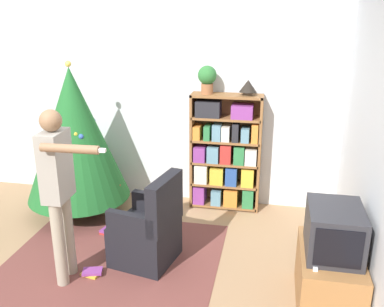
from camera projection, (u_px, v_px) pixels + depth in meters
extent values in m
plane|color=#9E7A56|center=(109.00, 301.00, 3.70)|extent=(14.00, 14.00, 0.00)
cube|color=silver|center=(170.00, 100.00, 5.38)|extent=(8.00, 0.10, 2.60)
cube|color=brown|center=(108.00, 268.00, 4.16)|extent=(2.10, 2.13, 0.01)
cube|color=brown|center=(193.00, 150.00, 5.32)|extent=(0.03, 0.27, 1.44)
cube|color=brown|center=(260.00, 155.00, 5.17)|extent=(0.03, 0.27, 1.44)
cube|color=brown|center=(227.00, 96.00, 5.01)|extent=(0.85, 0.27, 0.03)
cube|color=brown|center=(227.00, 149.00, 5.36)|extent=(0.85, 0.01, 1.44)
cube|color=brown|center=(224.00, 204.00, 5.46)|extent=(0.82, 0.27, 0.03)
cube|color=#843889|center=(200.00, 193.00, 5.46)|extent=(0.14, 0.23, 0.23)
cube|color=#5B899E|center=(217.00, 196.00, 5.43)|extent=(0.12, 0.24, 0.19)
cube|color=orange|center=(231.00, 197.00, 5.38)|extent=(0.17, 0.20, 0.21)
cube|color=#2D7A42|center=(248.00, 196.00, 5.35)|extent=(0.13, 0.25, 0.24)
cube|color=brown|center=(225.00, 183.00, 5.37)|extent=(0.82, 0.27, 0.03)
cube|color=beige|center=(202.00, 173.00, 5.35)|extent=(0.16, 0.19, 0.24)
cube|color=gold|center=(217.00, 174.00, 5.33)|extent=(0.16, 0.23, 0.21)
cube|color=#284C93|center=(232.00, 175.00, 5.30)|extent=(0.14, 0.24, 0.23)
cube|color=gold|center=(248.00, 176.00, 5.25)|extent=(0.15, 0.21, 0.23)
cube|color=brown|center=(225.00, 162.00, 5.28)|extent=(0.82, 0.27, 0.03)
cube|color=#843889|center=(200.00, 153.00, 5.27)|extent=(0.14, 0.20, 0.18)
cube|color=#5B899E|center=(214.00, 153.00, 5.25)|extent=(0.14, 0.21, 0.20)
cube|color=#B22D28|center=(226.00, 153.00, 5.22)|extent=(0.13, 0.23, 0.23)
cube|color=#2D7A42|center=(240.00, 154.00, 5.20)|extent=(0.12, 0.24, 0.22)
cube|color=beige|center=(251.00, 156.00, 5.18)|extent=(0.14, 0.25, 0.20)
cube|color=brown|center=(226.00, 140.00, 5.19)|extent=(0.82, 0.27, 0.03)
cube|color=orange|center=(198.00, 132.00, 5.20)|extent=(0.09, 0.21, 0.16)
cube|color=#2D7A42|center=(208.00, 132.00, 5.18)|extent=(0.07, 0.23, 0.17)
cube|color=#5B899E|center=(217.00, 132.00, 5.16)|extent=(0.10, 0.23, 0.19)
cube|color=beige|center=(226.00, 132.00, 5.15)|extent=(0.10, 0.25, 0.18)
cube|color=#232328|center=(236.00, 132.00, 5.10)|extent=(0.08, 0.20, 0.22)
cube|color=#5B899E|center=(245.00, 135.00, 5.08)|extent=(0.09, 0.20, 0.17)
cube|color=orange|center=(255.00, 132.00, 5.07)|extent=(0.08, 0.23, 0.22)
cube|color=brown|center=(227.00, 118.00, 5.10)|extent=(0.82, 0.27, 0.03)
cube|color=#232328|center=(208.00, 109.00, 5.08)|extent=(0.29, 0.21, 0.19)
cube|color=#843889|center=(242.00, 111.00, 5.02)|extent=(0.25, 0.23, 0.16)
cube|color=#996638|center=(328.00, 278.00, 3.58)|extent=(0.50, 0.82, 0.50)
cube|color=#28282D|center=(334.00, 231.00, 3.44)|extent=(0.43, 0.55, 0.40)
cube|color=black|center=(338.00, 249.00, 3.18)|extent=(0.35, 0.01, 0.31)
cube|color=white|center=(315.00, 266.00, 3.30)|extent=(0.04, 0.12, 0.02)
cylinder|color=#4C3323|center=(81.00, 208.00, 5.30)|extent=(0.36, 0.36, 0.10)
cylinder|color=brown|center=(81.00, 200.00, 5.26)|extent=(0.08, 0.08, 0.12)
cone|color=#1E6028|center=(75.00, 134.00, 4.99)|extent=(1.22, 1.22, 1.57)
sphere|color=#335BB2|center=(94.00, 121.00, 5.06)|extent=(0.04, 0.04, 0.04)
sphere|color=#335BB2|center=(81.00, 137.00, 4.75)|extent=(0.06, 0.06, 0.06)
sphere|color=gold|center=(45.00, 185.00, 4.79)|extent=(0.05, 0.05, 0.05)
sphere|color=red|center=(119.00, 186.00, 5.08)|extent=(0.05, 0.05, 0.05)
sphere|color=gold|center=(76.00, 134.00, 4.73)|extent=(0.05, 0.05, 0.05)
sphere|color=#E5CC4C|center=(68.00, 64.00, 4.73)|extent=(0.07, 0.07, 0.07)
cube|color=black|center=(145.00, 241.00, 4.24)|extent=(0.66, 0.66, 0.42)
cube|color=black|center=(165.00, 203.00, 4.00)|extent=(0.23, 0.57, 0.50)
cube|color=black|center=(155.00, 203.00, 4.35)|extent=(0.51, 0.18, 0.20)
cube|color=black|center=(131.00, 224.00, 3.93)|extent=(0.51, 0.18, 0.20)
cylinder|color=#9E937F|center=(68.00, 234.00, 3.97)|extent=(0.11, 0.11, 0.82)
cylinder|color=#9E937F|center=(59.00, 244.00, 3.80)|extent=(0.11, 0.11, 0.82)
cube|color=gray|center=(56.00, 166.00, 3.65)|extent=(0.19, 0.33, 0.61)
cylinder|color=#8C6647|center=(66.00, 161.00, 3.85)|extent=(0.07, 0.07, 0.49)
cylinder|color=#8C6647|center=(70.00, 149.00, 3.36)|extent=(0.48, 0.09, 0.07)
cube|color=white|center=(99.00, 150.00, 3.32)|extent=(0.11, 0.04, 0.03)
sphere|color=#8C6647|center=(51.00, 121.00, 3.53)|extent=(0.19, 0.19, 0.19)
cylinder|color=#935B38|center=(207.00, 89.00, 5.03)|extent=(0.14, 0.14, 0.12)
sphere|color=#2D7033|center=(207.00, 75.00, 4.98)|extent=(0.22, 0.22, 0.22)
cylinder|color=#473828|center=(248.00, 94.00, 4.96)|extent=(0.12, 0.12, 0.04)
cone|color=black|center=(248.00, 86.00, 4.93)|extent=(0.20, 0.20, 0.14)
cube|color=#B22D28|center=(109.00, 232.00, 4.80)|extent=(0.21, 0.16, 0.03)
cube|color=#843889|center=(109.00, 230.00, 4.80)|extent=(0.20, 0.19, 0.02)
cube|color=gold|center=(91.00, 273.00, 4.06)|extent=(0.19, 0.15, 0.03)
cube|color=#843889|center=(92.00, 271.00, 4.04)|extent=(0.21, 0.17, 0.02)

